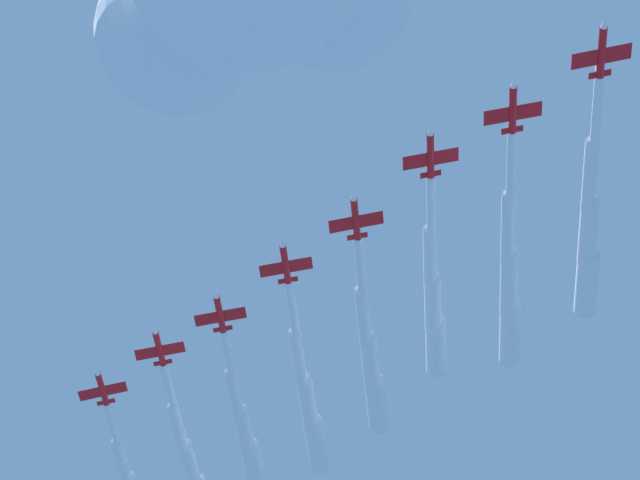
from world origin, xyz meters
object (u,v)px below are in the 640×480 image
object	(u,v)px
jet_starboard_inner	(434,303)
jet_port_mid	(371,362)
jet_starboard_mid	(308,404)
jet_port_outer	(245,430)
jet_port_inner	(509,283)
jet_starboard_outer	(191,467)
jet_lead	(589,231)

from	to	relation	value
jet_starboard_inner	jet_port_mid	distance (m)	16.37
jet_starboard_mid	jet_port_outer	world-z (taller)	jet_starboard_mid
jet_port_inner	jet_starboard_outer	distance (m)	76.18
jet_port_mid	jet_starboard_mid	bearing A→B (deg)	2.53
jet_starboard_outer	jet_port_inner	bearing A→B (deg)	-171.92
jet_port_inner	jet_starboard_mid	world-z (taller)	jet_starboard_mid
jet_port_outer	jet_starboard_inner	bearing A→B (deg)	-172.22
jet_port_outer	jet_starboard_outer	world-z (taller)	jet_starboard_outer
jet_starboard_mid	jet_port_outer	size ratio (longest dim) A/B	1.11
jet_starboard_mid	jet_port_mid	bearing A→B (deg)	-177.47
jet_starboard_inner	jet_starboard_mid	size ratio (longest dim) A/B	0.93
jet_starboard_mid	jet_lead	bearing A→B (deg)	-174.09
jet_starboard_inner	jet_port_outer	size ratio (longest dim) A/B	1.04
jet_port_inner	jet_lead	bearing A→B (deg)	-177.16
jet_starboard_inner	jet_starboard_mid	bearing A→B (deg)	1.75
jet_starboard_inner	jet_starboard_outer	world-z (taller)	jet_starboard_inner
jet_lead	jet_starboard_outer	size ratio (longest dim) A/B	0.99
jet_lead	jet_port_inner	xyz separation A→B (m)	(16.75, 0.83, 0.55)
jet_starboard_outer	jet_starboard_inner	bearing A→B (deg)	-174.45
jet_starboard_mid	jet_starboard_outer	xyz separation A→B (m)	(29.70, 5.07, 0.38)
jet_port_inner	jet_starboard_inner	bearing A→B (deg)	19.69
jet_port_outer	jet_lead	bearing A→B (deg)	-171.16
jet_port_inner	jet_port_outer	size ratio (longest dim) A/B	1.12
jet_port_inner	jet_starboard_outer	xyz separation A→B (m)	(75.42, 10.71, 0.47)
jet_port_outer	jet_starboard_outer	bearing A→B (deg)	-0.20
jet_lead	jet_starboard_inner	size ratio (longest dim) A/B	1.03
jet_starboard_inner	jet_starboard_mid	distance (m)	32.84
jet_starboard_inner	jet_starboard_outer	xyz separation A→B (m)	(62.47, 6.07, -1.57)
jet_port_inner	jet_port_outer	world-z (taller)	jet_port_inner
jet_port_mid	jet_port_outer	xyz separation A→B (m)	(28.72, 5.87, -0.54)
jet_starboard_inner	jet_port_outer	world-z (taller)	jet_starboard_inner
jet_port_inner	jet_starboard_mid	bearing A→B (deg)	7.03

